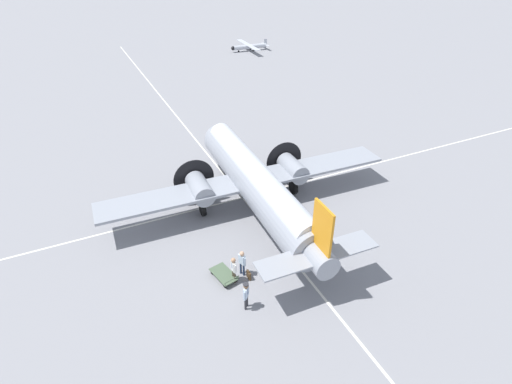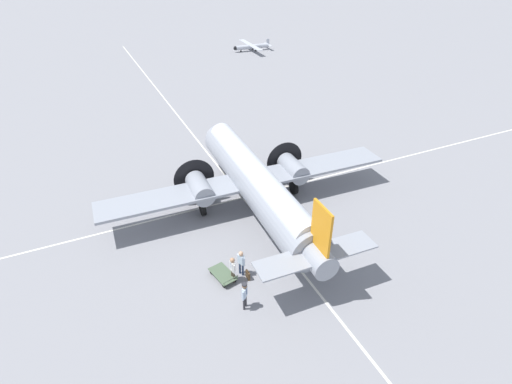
% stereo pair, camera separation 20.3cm
% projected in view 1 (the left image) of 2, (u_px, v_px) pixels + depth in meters
% --- Properties ---
extents(ground_plane, '(300.00, 300.00, 0.00)m').
position_uv_depth(ground_plane, '(256.00, 212.00, 30.18)').
color(ground_plane, gray).
extents(apron_line_eastwest, '(120.00, 0.16, 0.01)m').
position_uv_depth(apron_line_eastwest, '(254.00, 212.00, 30.13)').
color(apron_line_eastwest, silver).
rests_on(apron_line_eastwest, ground_plane).
extents(apron_line_northsouth, '(0.16, 120.00, 0.01)m').
position_uv_depth(apron_line_northsouth, '(244.00, 197.00, 31.86)').
color(apron_line_northsouth, silver).
rests_on(apron_line_northsouth, ground_plane).
extents(airliner_main, '(19.32, 22.44, 6.06)m').
position_uv_depth(airliner_main, '(254.00, 179.00, 29.12)').
color(airliner_main, '#9399A3').
rests_on(airliner_main, ground_plane).
extents(crew_foreground, '(0.49, 0.46, 1.85)m').
position_uv_depth(crew_foreground, '(246.00, 293.00, 21.74)').
color(crew_foreground, '#2D2D33').
rests_on(crew_foreground, ground_plane).
extents(passenger_boarding, '(0.58, 0.34, 1.80)m').
position_uv_depth(passenger_boarding, '(242.00, 261.00, 24.00)').
color(passenger_boarding, navy).
rests_on(passenger_boarding, ground_plane).
extents(ramp_agent, '(0.62, 0.29, 1.81)m').
position_uv_depth(ramp_agent, '(234.00, 267.00, 23.50)').
color(ramp_agent, '#473D2D').
rests_on(ramp_agent, ground_plane).
extents(suitcase_near_door, '(0.46, 0.13, 0.58)m').
position_uv_depth(suitcase_near_door, '(249.00, 275.00, 24.13)').
color(suitcase_near_door, '#47331E').
rests_on(suitcase_near_door, ground_plane).
extents(baggage_cart, '(2.02, 1.39, 0.56)m').
position_uv_depth(baggage_cart, '(224.00, 274.00, 24.17)').
color(baggage_cart, '#4C6047').
rests_on(baggage_cart, ground_plane).
extents(light_aircraft_distant, '(9.48, 7.02, 1.85)m').
position_uv_depth(light_aircraft_distant, '(249.00, 46.00, 72.52)').
color(light_aircraft_distant, '#B7BCC6').
rests_on(light_aircraft_distant, ground_plane).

